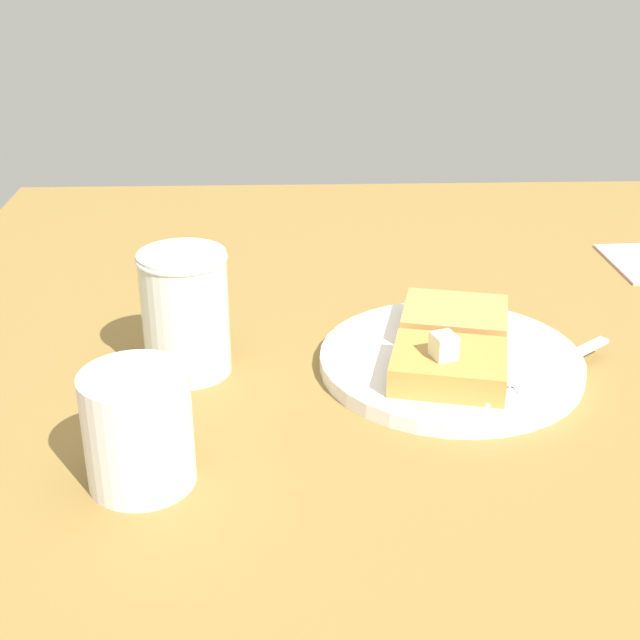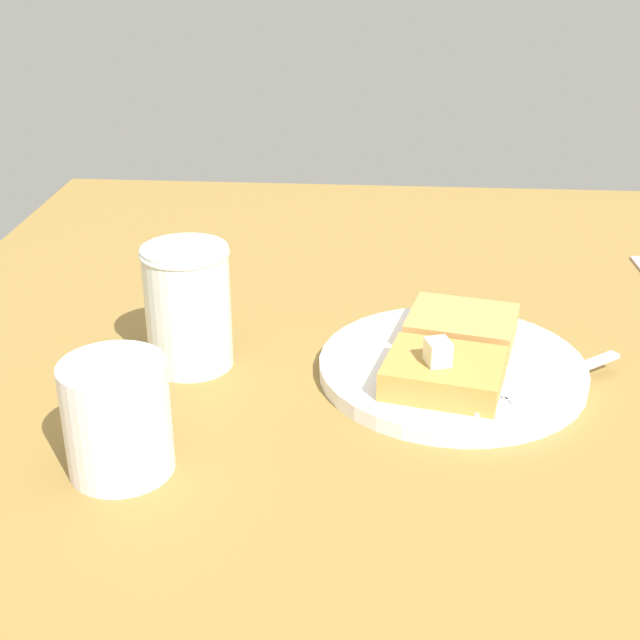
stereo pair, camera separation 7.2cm
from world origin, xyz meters
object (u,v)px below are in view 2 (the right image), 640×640
object	(u,v)px
fork	(537,384)
coffee_mug	(118,416)
plate	(452,368)
syrup_jar	(189,313)

from	to	relation	value
fork	coffee_mug	world-z (taller)	coffee_mug
plate	fork	distance (cm)	7.25
fork	syrup_jar	world-z (taller)	syrup_jar
plate	syrup_jar	bearing A→B (deg)	88.65
syrup_jar	coffee_mug	bearing A→B (deg)	174.12
plate	coffee_mug	size ratio (longest dim) A/B	2.20
syrup_jar	plate	bearing A→B (deg)	-91.35
plate	fork	xyz separation A→B (cm)	(-3.59, -6.26, 0.72)
fork	syrup_jar	distance (cm)	28.29
syrup_jar	fork	bearing A→B (deg)	-98.37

